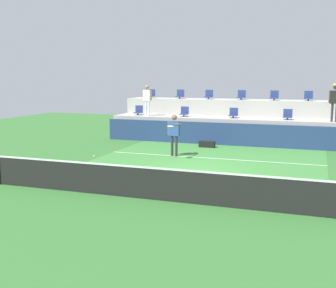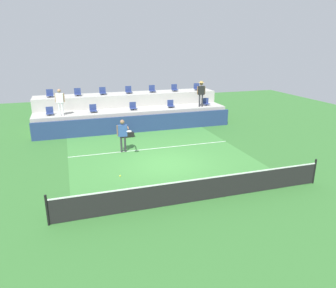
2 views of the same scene
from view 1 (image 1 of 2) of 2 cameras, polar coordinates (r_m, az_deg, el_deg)
name	(u,v)px [view 1 (image 1 of 2)]	position (r m, az deg, el deg)	size (l,w,h in m)	color
ground_plane	(195,170)	(15.25, 3.73, -3.56)	(40.00, 40.00, 0.00)	#336B2D
court_inner_paint	(203,165)	(16.19, 4.70, -2.83)	(9.00, 10.00, 0.01)	#3D7F38
court_service_line	(211,158)	(17.52, 5.88, -1.92)	(9.00, 0.06, 0.00)	white
tennis_net	(155,183)	(11.44, -1.75, -5.23)	(10.48, 0.08, 1.07)	black
sponsor_backboard	(229,134)	(20.91, 8.25, 1.31)	(13.00, 0.16, 1.10)	navy
seating_tier_lower	(234,130)	(22.16, 8.91, 1.92)	(13.00, 1.80, 1.25)	#ADAAA3
seating_tier_upper	(240,118)	(23.88, 9.74, 3.42)	(13.00, 1.80, 2.10)	#ADAAA3
stadium_chair_lower_far_left	(138,111)	(23.59, -4.02, 4.48)	(0.44, 0.40, 0.52)	#2D2D33
stadium_chair_lower_left	(184,112)	(22.66, 2.22, 4.31)	(0.44, 0.40, 0.52)	#2D2D33
stadium_chair_lower_center	(233,114)	(22.02, 8.84, 4.07)	(0.44, 0.40, 0.52)	#2D2D33
stadium_chair_lower_right	(288,115)	(21.68, 15.87, 3.76)	(0.44, 0.40, 0.52)	#2D2D33
stadium_chair_upper_far_left	(151,94)	(25.19, -2.30, 6.71)	(0.44, 0.40, 0.52)	#2D2D33
stadium_chair_upper_left	(180,95)	(24.57, 1.64, 6.66)	(0.44, 0.40, 0.52)	#2D2D33
stadium_chair_upper_mid_left	(209,95)	(24.10, 5.54, 6.57)	(0.44, 0.40, 0.52)	#2D2D33
stadium_chair_upper_center	(241,96)	(23.72, 9.90, 6.45)	(0.44, 0.40, 0.52)	#2D2D33
stadium_chair_upper_mid_right	(274,96)	(23.49, 14.17, 6.28)	(0.44, 0.40, 0.52)	#2D2D33
stadium_chair_upper_right	(308,97)	(23.39, 18.46, 6.09)	(0.44, 0.40, 0.52)	#2D2D33
tennis_player	(174,131)	(17.76, 0.82, 1.82)	(0.62, 1.26, 1.77)	#2D2D33
spectator_in_grey	(147,97)	(22.92, -2.83, 6.32)	(0.58, 0.27, 1.66)	white
spectator_with_hat	(335,98)	(21.21, 21.66, 5.78)	(0.61, 0.48, 1.79)	#2D2D33
tennis_ball	(94,156)	(13.69, -9.95, -1.67)	(0.07, 0.07, 0.07)	#CCE033
equipment_bag	(207,144)	(20.25, 5.29, -0.03)	(0.76, 0.28, 0.30)	black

